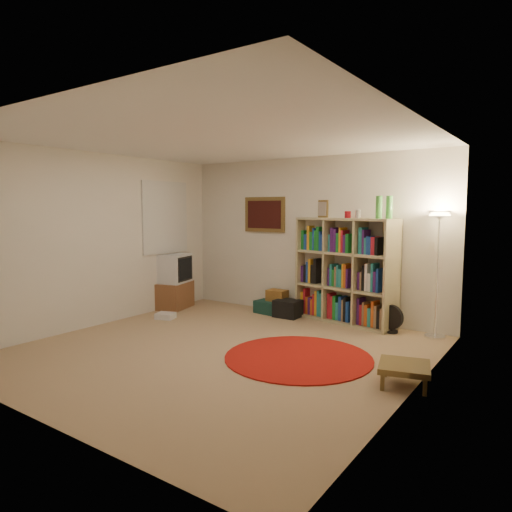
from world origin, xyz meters
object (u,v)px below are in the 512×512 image
Objects in this scene: floor_fan at (391,319)px; tv_stand at (174,282)px; side_table at (404,368)px; bookshelf at (344,272)px; suitcase at (276,307)px; floor_lamp at (439,233)px.

floor_fan is 3.62m from tv_stand.
floor_fan is 1.93m from side_table.
side_table is at bearing -42.30° from bookshelf.
suitcase is at bearing 144.76° from side_table.
floor_fan is at bearing -5.41° from tv_stand.
floor_fan reaches higher than suitcase.
floor_fan is 0.59× the size of suitcase.
bookshelf is at bearing 175.77° from floor_lamp.
bookshelf reaches higher than side_table.
floor_lamp is at bearing 7.21° from suitcase.
tv_stand is 1.62× the size of side_table.
floor_fan is at bearing -169.34° from floor_lamp.
tv_stand is at bearing -154.06° from bookshelf.
suitcase is (-1.13, -0.13, -0.66)m from bookshelf.
tv_stand is at bearing -170.86° from floor_lamp.
floor_lamp is at bearing 94.88° from side_table.
tv_stand is (-4.13, -0.66, -0.94)m from floor_lamp.
tv_stand reaches higher than suitcase.
floor_lamp reaches higher than suitcase.
side_table is (4.29, -1.23, -0.27)m from tv_stand.
bookshelf is at bearing 174.50° from floor_fan.
bookshelf is 3.26× the size of side_table.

